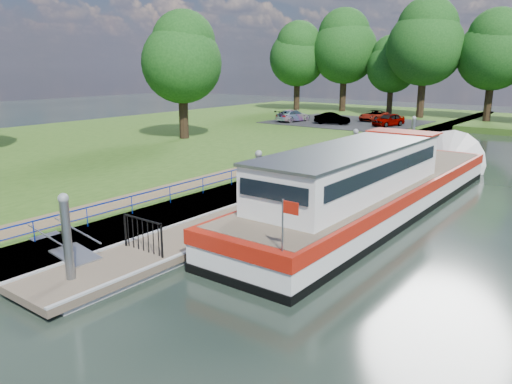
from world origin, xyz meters
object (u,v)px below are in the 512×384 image
Objects in this scene: car_a at (388,120)px; pontoon at (313,193)px; car_c at (293,116)px; car_d at (374,116)px; barge at (381,186)px; car_b at (332,118)px.

pontoon is at bearing -60.09° from car_a.
car_a is 9.53m from car_c.
car_d is (6.28, 5.47, -0.06)m from car_c.
car_a is at bearing -158.33° from car_c.
pontoon is 3.71m from barge.
car_a is at bearing 112.11° from barge.
pontoon is at bearing -169.21° from car_b.
pontoon is 26.86m from car_c.
car_c reaches higher than car_b.
car_b is at bearing -145.20° from car_a.
pontoon is at bearing -66.02° from car_d.
car_b is (-14.74, 22.26, 0.30)m from barge.
car_a is at bearing -86.57° from car_b.
car_b reaches higher than car_d.
pontoon is 28.92m from car_d.
car_d is (-9.19, 27.40, 1.18)m from pontoon.
car_a is 5.28m from car_b.
barge reaches higher than pontoon.
car_a is 4.62m from car_d.
car_b is (-4.99, -1.75, -0.04)m from car_a.
car_a is (-9.75, 24.01, 0.34)m from barge.
car_d reaches higher than pontoon.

